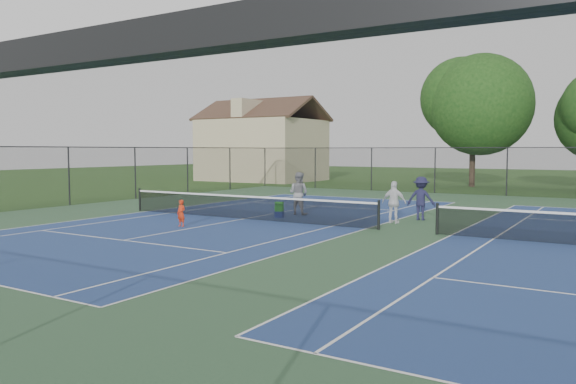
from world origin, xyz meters
The scene contains 12 objects.
ground centered at (0.00, 0.00, 0.00)m, with size 140.00×140.00×0.00m, color #234716.
court_pad centered at (0.00, 0.00, 0.00)m, with size 36.00×36.00×0.01m, color #29492E.
tennis_court_left centered at (-7.00, 0.00, 0.10)m, with size 12.00×23.83×1.07m.
perimeter_fence centered at (0.00, 0.00, 1.60)m, with size 36.08×36.08×3.02m.
tree_back_b centered at (-4.00, 26.00, 6.60)m, with size 7.60×7.60×10.03m.
clapboard_house centered at (-23.00, 25.00, 3.09)m, with size 10.80×8.10×7.65m.
child_player centered at (-7.64, -3.01, 0.50)m, with size 0.37×0.24×1.00m, color red.
instructor centered at (-5.87, 2.59, 0.94)m, with size 0.92×0.71×1.88m, color gray.
bystander_a centered at (-1.25, 2.04, 0.82)m, with size 0.97×0.40×1.65m, color white.
bystander_b centered at (-0.68, 3.55, 0.89)m, with size 1.14×0.66×1.77m, color #1A1A39.
ball_crate centered at (-5.99, 1.19, 0.14)m, with size 0.34×0.31×0.28m, color navy.
ball_hopper centered at (-5.99, 1.19, 0.47)m, with size 0.33×0.28×0.39m, color #1D9C1B.
Camera 1 is at (6.55, -18.58, 2.85)m, focal length 35.00 mm.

